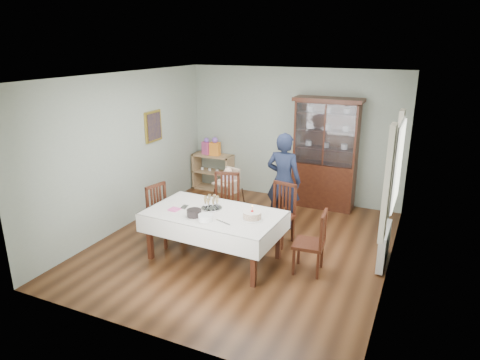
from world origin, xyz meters
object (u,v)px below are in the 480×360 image
Objects in this scene: sideboard at (213,172)px; birthday_cake at (252,215)px; woman at (283,181)px; chair_end_right at (310,254)px; high_chair at (228,198)px; gift_bag_pink at (207,147)px; champagne_tray at (211,205)px; chair_end_left at (165,225)px; gift_bag_orange at (215,147)px; china_cabinet at (325,152)px; dining_table at (214,235)px; chair_far_left at (225,215)px; chair_far_right at (278,226)px.

birthday_cake is (2.16, -2.87, 0.42)m from sideboard.
woman is at bearing -31.77° from sideboard.
chair_end_right is 2.34m from high_chair.
sideboard is 2.43× the size of gift_bag_pink.
sideboard is 2.81× the size of champagne_tray.
chair_end_left is 2.41× the size of gift_bag_orange.
china_cabinet is 2.95m from champagne_tray.
chair_end_left is (-1.98, -2.67, -0.84)m from china_cabinet.
gift_bag_orange is (-2.02, 1.27, 0.12)m from woman.
gift_bag_pink is (-0.14, -0.02, 0.56)m from sideboard.
chair_end_right is at bearing 8.99° from dining_table.
gift_bag_orange is (0.07, -0.02, 0.58)m from sideboard.
chair_far_left is at bearing 106.92° from dining_table.
chair_far_right is 2.47× the size of gift_bag_orange.
china_cabinet is 2.88m from birthday_cake.
chair_far_right is 1.03× the size of chair_end_left.
chair_end_left is 0.97× the size of high_chair.
champagne_tray is at bearing 171.17° from birthday_cake.
champagne_tray is 0.87× the size of gift_bag_pink.
sideboard is 0.96× the size of chair_end_right.
dining_table is 1.00m from chair_far_left.
china_cabinet is 2.42m from chair_far_left.
chair_end_right is 4.13m from gift_bag_pink.
china_cabinet reaches higher than champagne_tray.
china_cabinet reaches higher than chair_far_right.
chair_far_right is 3.13m from gift_bag_pink.
dining_table is at bearing -59.44° from gift_bag_pink.
chair_end_left is at bearing 43.83° from woman.
china_cabinet is 2.10m from chair_far_right.
woman is at bearing -151.96° from chair_end_right.
champagne_tray reaches higher than chair_end_right.
high_chair is (-1.47, -1.32, -0.74)m from china_cabinet.
champagne_tray is at bearing 130.10° from dining_table.
chair_end_right is at bearing -40.21° from gift_bag_pink.
china_cabinet is at bearing -0.03° from gift_bag_pink.
sideboard is 2.49m from woman.
birthday_cake is at bearing -36.50° from high_chair.
gift_bag_pink is (-0.67, 2.67, 0.68)m from chair_end_left.
sideboard is 0.91× the size of chair_far_right.
china_cabinet reaches higher than birthday_cake.
champagne_tray is 3.16m from gift_bag_pink.
dining_table is at bearing -61.79° from sideboard.
gift_bag_orange is at bearing -30.32° from woman.
sideboard is 2.25× the size of gift_bag_orange.
woman is at bearing 92.70° from birthday_cake.
gift_bag_orange is at bearing -137.16° from chair_end_right.
china_cabinet is 2.44m from gift_bag_orange.
sideboard is 3.98m from chair_end_right.
gift_bag_pink reaches higher than sideboard.
china_cabinet is 2.12× the size of chair_far_left.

